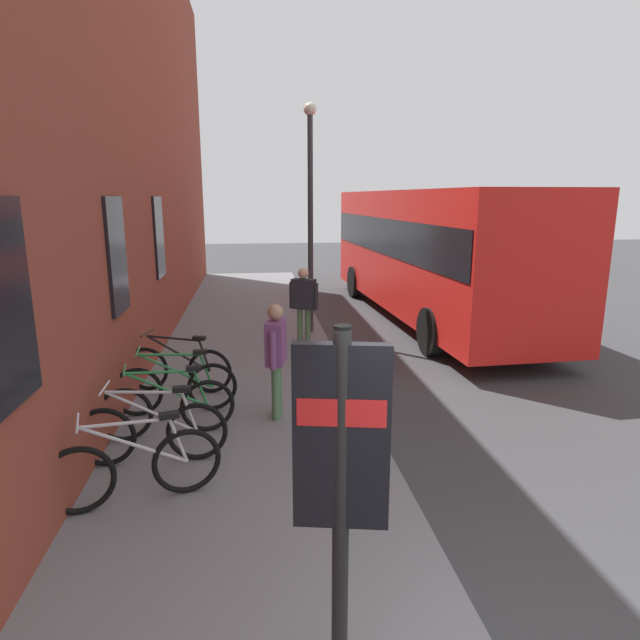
# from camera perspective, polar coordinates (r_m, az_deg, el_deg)

# --- Properties ---
(ground) EXTENTS (60.00, 60.00, 0.00)m
(ground) POSITION_cam_1_polar(r_m,az_deg,el_deg) (9.19, 9.91, -7.57)
(ground) COLOR #38383A
(sidewalk_pavement) EXTENTS (24.00, 3.50, 0.12)m
(sidewalk_pavement) POSITION_cam_1_polar(r_m,az_deg,el_deg) (10.68, -7.62, -4.21)
(sidewalk_pavement) COLOR slate
(sidewalk_pavement) RESTS_ON ground
(station_facade) EXTENTS (22.00, 0.65, 9.74)m
(station_facade) POSITION_cam_1_polar(r_m,az_deg,el_deg) (11.53, -19.30, 20.61)
(station_facade) COLOR brown
(station_facade) RESTS_ON ground
(bicycle_far_end) EXTENTS (0.62, 1.72, 0.97)m
(bicycle_far_end) POSITION_cam_1_polar(r_m,az_deg,el_deg) (5.94, -19.06, -14.63)
(bicycle_far_end) COLOR black
(bicycle_far_end) RESTS_ON sidewalk_pavement
(bicycle_end_of_row) EXTENTS (0.48, 1.77, 0.97)m
(bicycle_end_of_row) POSITION_cam_1_polar(r_m,az_deg,el_deg) (6.69, -17.44, -11.29)
(bicycle_end_of_row) COLOR black
(bicycle_end_of_row) RESTS_ON sidewalk_pavement
(bicycle_nearest_sign) EXTENTS (0.50, 1.75, 0.97)m
(bicycle_nearest_sign) POSITION_cam_1_polar(r_m,az_deg,el_deg) (7.34, -15.93, -8.99)
(bicycle_nearest_sign) COLOR black
(bicycle_nearest_sign) RESTS_ON sidewalk_pavement
(bicycle_by_door) EXTENTS (0.48, 1.77, 0.97)m
(bicycle_by_door) POSITION_cam_1_polar(r_m,az_deg,el_deg) (8.07, -15.08, -6.93)
(bicycle_by_door) COLOR black
(bicycle_by_door) RESTS_ON sidewalk_pavement
(bicycle_under_window) EXTENTS (0.58, 1.74, 0.97)m
(bicycle_under_window) POSITION_cam_1_polar(r_m,az_deg,el_deg) (8.92, -14.81, -4.98)
(bicycle_under_window) COLOR black
(bicycle_under_window) RESTS_ON sidewalk_pavement
(transit_info_sign) EXTENTS (0.18, 0.56, 2.40)m
(transit_info_sign) POSITION_cam_1_polar(r_m,az_deg,el_deg) (3.15, 2.27, -14.87)
(transit_info_sign) COLOR black
(transit_info_sign) RESTS_ON sidewalk_pavement
(city_bus) EXTENTS (10.60, 3.02, 3.35)m
(city_bus) POSITION_cam_1_polar(r_m,az_deg,el_deg) (14.48, 11.53, 7.66)
(city_bus) COLOR red
(city_bus) RESTS_ON ground
(pedestrian_crossing_street) EXTENTS (0.43, 0.57, 1.66)m
(pedestrian_crossing_street) POSITION_cam_1_polar(r_m,az_deg,el_deg) (11.06, -1.75, 2.24)
(pedestrian_crossing_street) COLOR #4C724C
(pedestrian_crossing_street) RESTS_ON sidewalk_pavement
(pedestrian_by_facade) EXTENTS (0.61, 0.33, 1.64)m
(pedestrian_by_facade) POSITION_cam_1_polar(r_m,az_deg,el_deg) (7.48, -4.70, -3.13)
(pedestrian_by_facade) COLOR #4C724C
(pedestrian_by_facade) RESTS_ON sidewalk_pavement
(street_lamp) EXTENTS (0.28, 0.28, 5.05)m
(street_lamp) POSITION_cam_1_polar(r_m,az_deg,el_deg) (12.22, -1.03, 12.64)
(street_lamp) COLOR #333338
(street_lamp) RESTS_ON sidewalk_pavement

